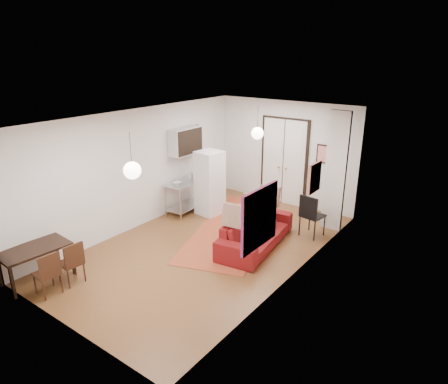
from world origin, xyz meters
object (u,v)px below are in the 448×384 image
Objects in this scene: sofa at (256,231)px; dining_chair_far at (50,268)px; fridge at (210,183)px; dining_table at (34,252)px; black_side_chair at (315,210)px; kitchen_counter at (185,192)px; dining_chair_near at (74,257)px; coffee_table at (253,221)px.

sofa is 4.25m from dining_chair_far.
fridge is (-2.00, 0.88, 0.52)m from sofa.
black_side_chair is (3.39, 5.02, 0.01)m from dining_table.
black_side_chair is at bearing 8.65° from kitchen_counter.
sofa is 2.78× the size of dining_chair_near.
kitchen_counter is 4.35m from dining_chair_far.
dining_table is (0.00, -4.26, 0.04)m from kitchen_counter.
fridge is at bearing -175.47° from dining_chair_near.
black_side_chair is (2.79, 0.45, -0.25)m from fridge.
kitchen_counter reaches higher than dining_table.
kitchen_counter reaches higher than dining_chair_far.
dining_chair_far is (-1.66, -4.16, 0.12)m from coffee_table.
fridge reaches higher than dining_chair_near.
black_side_chair reaches higher than sofa.
dining_chair_far is (0.00, -0.48, 0.00)m from dining_chair_near.
coffee_table is 4.48m from dining_chair_far.
coffee_table is 4.04m from dining_chair_near.
black_side_chair is at bearing 153.24° from dining_chair_near.
sofa is at bearing -15.75° from fridge.
dining_chair_near is (0.59, -3.83, -0.08)m from kitchen_counter.
black_side_chair reaches higher than dining_table.
dining_table is 6.06m from black_side_chair.
black_side_chair is at bearing -38.77° from sofa.
black_side_chair is at bearing 56.00° from dining_table.
coffee_table is 0.93× the size of black_side_chair.
sofa is at bearing 54.89° from dining_table.
dining_chair_near is at bearing -82.09° from fridge.
fridge is 2.04× the size of dining_chair_far.
kitchen_counter is 1.15× the size of black_side_chair.
dining_table is 0.60m from dining_chair_far.
black_side_chair is at bearing 17.17° from fridge.
coffee_table is 1.79m from fridge.
dining_table is (-2.60, -3.69, 0.26)m from sofa.
fridge is (-1.66, 0.46, 0.49)m from coffee_table.
fridge reaches higher than dining_chair_far.
black_side_chair is (0.79, 1.33, 0.27)m from sofa.
fridge reaches higher than sofa.
sofa is at bearing 156.39° from dining_chair_far.
black_side_chair reaches higher than kitchen_counter.
kitchen_counter is 1.42× the size of dining_chair_near.
dining_chair_near is at bearing 36.34° from dining_table.
dining_chair_far is (-0.01, -4.62, -0.37)m from fridge.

